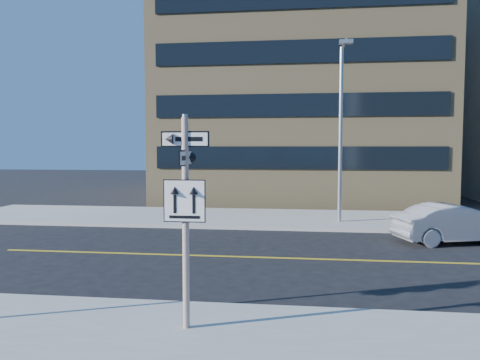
# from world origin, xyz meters

# --- Properties ---
(ground) EXTENTS (120.00, 120.00, 0.00)m
(ground) POSITION_xyz_m (0.00, 0.00, 0.00)
(ground) COLOR black
(ground) RESTS_ON ground
(sign_pole) EXTENTS (0.92, 0.92, 4.06)m
(sign_pole) POSITION_xyz_m (0.00, -2.51, 2.44)
(sign_pole) COLOR silver
(sign_pole) RESTS_ON near_sidewalk
(parked_car_b) EXTENTS (2.75, 4.74, 1.48)m
(parked_car_b) POSITION_xyz_m (7.94, 7.26, 0.74)
(parked_car_b) COLOR gray
(parked_car_b) RESTS_ON ground
(streetlight_a) EXTENTS (0.55, 2.25, 8.00)m
(streetlight_a) POSITION_xyz_m (4.00, 10.76, 4.76)
(streetlight_a) COLOR gray
(streetlight_a) RESTS_ON far_sidewalk
(building_brick) EXTENTS (18.00, 18.00, 18.00)m
(building_brick) POSITION_xyz_m (2.00, 25.00, 9.00)
(building_brick) COLOR tan
(building_brick) RESTS_ON ground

